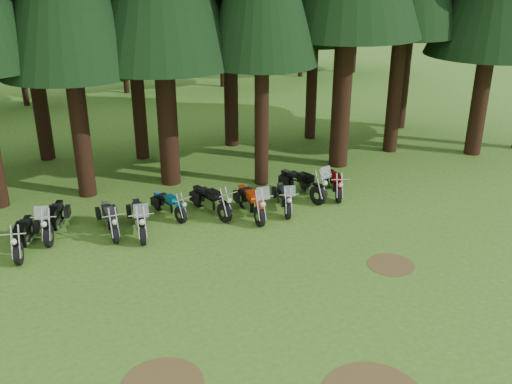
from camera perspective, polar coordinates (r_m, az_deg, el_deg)
ground at (r=15.26m, az=0.11°, el=-11.31°), size 120.00×120.00×0.00m
decid_3 at (r=37.08m, az=-22.51°, el=14.79°), size 6.12×5.95×7.65m
decid_4 at (r=38.80m, az=-12.91°, el=15.95°), size 5.93×5.76×7.41m
decid_6 at (r=43.55m, az=5.17°, el=18.18°), size 7.06×6.86×8.82m
dirt_patch_0 at (r=13.05m, az=-9.34°, el=-18.46°), size 1.80×1.80×0.01m
dirt_patch_1 at (r=17.55m, az=13.33°, el=-7.08°), size 1.40×1.40×0.01m
motorcycle_0 at (r=19.02m, az=-22.23°, el=-4.19°), size 0.63×2.29×0.94m
motorcycle_1 at (r=19.75m, az=-19.54°, el=-2.71°), size 0.98×2.39×1.52m
motorcycle_2 at (r=19.36m, az=-14.43°, el=-2.72°), size 0.34×2.24×0.91m
motorcycle_3 at (r=19.09m, az=-11.59°, el=-2.66°), size 0.57×2.45×1.54m
motorcycle_4 at (r=20.17m, az=-8.69°, el=-1.34°), size 0.79×1.93×0.82m
motorcycle_5 at (r=20.16m, az=-4.55°, el=-0.95°), size 0.82×2.25×0.94m
motorcycle_6 at (r=19.90m, az=-0.52°, el=-1.09°), size 0.46×2.45×1.54m
motorcycle_7 at (r=20.44m, az=2.81°, el=-0.66°), size 0.77×2.12×1.34m
motorcycle_8 at (r=21.51m, az=4.62°, el=0.73°), size 1.08×2.46×1.57m
motorcycle_9 at (r=21.94m, az=7.89°, el=0.78°), size 0.78×2.03×0.85m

